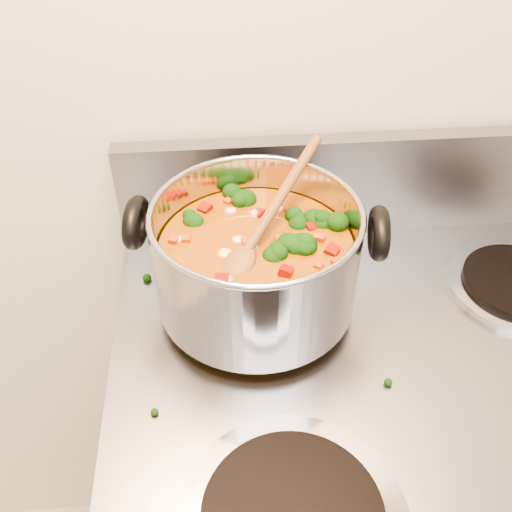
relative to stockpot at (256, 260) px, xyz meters
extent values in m
cube|color=gray|center=(0.19, 0.16, 0.00)|extent=(0.76, 0.03, 0.16)
cylinder|color=#A5A5AD|center=(0.01, 0.00, -0.08)|extent=(0.19, 0.19, 0.01)
cylinder|color=black|center=(0.01, 0.00, -0.07)|extent=(0.15, 0.15, 0.01)
cylinder|color=#ADADB5|center=(0.00, 0.00, 0.00)|extent=(0.26, 0.26, 0.14)
torus|color=#ADADB5|center=(0.00, 0.00, 0.07)|extent=(0.26, 0.26, 0.01)
cylinder|color=brown|center=(0.00, 0.00, -0.02)|extent=(0.24, 0.24, 0.09)
torus|color=black|center=(-0.15, 0.02, 0.05)|extent=(0.03, 0.08, 0.08)
torus|color=black|center=(0.15, -0.02, 0.05)|extent=(0.03, 0.08, 0.08)
ellipsoid|color=black|center=(-0.08, -0.05, 0.03)|extent=(0.04, 0.04, 0.03)
ellipsoid|color=black|center=(-0.07, 0.02, 0.03)|extent=(0.04, 0.04, 0.03)
ellipsoid|color=black|center=(-0.05, 0.09, 0.03)|extent=(0.04, 0.04, 0.03)
ellipsoid|color=black|center=(0.03, 0.04, 0.03)|extent=(0.04, 0.04, 0.03)
ellipsoid|color=black|center=(0.10, -0.03, 0.03)|extent=(0.04, 0.04, 0.03)
ellipsoid|color=black|center=(0.08, -0.01, 0.03)|extent=(0.04, 0.04, 0.03)
ellipsoid|color=black|center=(-0.02, -0.01, 0.03)|extent=(0.04, 0.04, 0.03)
ellipsoid|color=black|center=(0.07, -0.02, 0.03)|extent=(0.04, 0.04, 0.03)
ellipsoid|color=black|center=(0.00, -0.06, 0.03)|extent=(0.04, 0.04, 0.03)
ellipsoid|color=maroon|center=(0.07, 0.08, 0.03)|extent=(0.01, 0.01, 0.01)
ellipsoid|color=maroon|center=(0.04, -0.04, 0.03)|extent=(0.01, 0.01, 0.01)
ellipsoid|color=maroon|center=(0.06, 0.01, 0.03)|extent=(0.01, 0.01, 0.01)
ellipsoid|color=maroon|center=(0.06, -0.07, 0.03)|extent=(0.01, 0.01, 0.01)
ellipsoid|color=maroon|center=(0.07, 0.07, 0.03)|extent=(0.01, 0.01, 0.01)
ellipsoid|color=maroon|center=(0.09, -0.04, 0.03)|extent=(0.01, 0.01, 0.01)
ellipsoid|color=maroon|center=(0.04, 0.04, 0.03)|extent=(0.01, 0.01, 0.01)
ellipsoid|color=maroon|center=(0.03, -0.10, 0.03)|extent=(0.01, 0.01, 0.01)
ellipsoid|color=maroon|center=(0.08, -0.01, 0.03)|extent=(0.01, 0.01, 0.01)
ellipsoid|color=maroon|center=(0.06, -0.01, 0.03)|extent=(0.01, 0.01, 0.01)
ellipsoid|color=#AD3809|center=(-0.03, -0.02, 0.03)|extent=(0.01, 0.01, 0.01)
ellipsoid|color=#AD3809|center=(-0.01, 0.06, 0.03)|extent=(0.01, 0.01, 0.01)
ellipsoid|color=#AD3809|center=(0.07, -0.04, 0.03)|extent=(0.01, 0.01, 0.01)
ellipsoid|color=#AD3809|center=(-0.06, -0.08, 0.03)|extent=(0.01, 0.01, 0.01)
ellipsoid|color=#AD3809|center=(-0.06, -0.06, 0.03)|extent=(0.01, 0.01, 0.01)
ellipsoid|color=#AD3809|center=(0.07, 0.08, 0.03)|extent=(0.01, 0.01, 0.01)
ellipsoid|color=#AD3809|center=(0.01, 0.04, 0.03)|extent=(0.01, 0.01, 0.01)
ellipsoid|color=#AD3809|center=(0.08, -0.03, 0.03)|extent=(0.01, 0.01, 0.01)
ellipsoid|color=#AD3809|center=(0.01, 0.04, 0.03)|extent=(0.01, 0.01, 0.01)
ellipsoid|color=#AD3809|center=(0.02, 0.04, 0.03)|extent=(0.01, 0.01, 0.01)
ellipsoid|color=beige|center=(0.03, -0.07, 0.03)|extent=(0.02, 0.02, 0.01)
ellipsoid|color=beige|center=(0.07, 0.02, 0.03)|extent=(0.02, 0.02, 0.01)
ellipsoid|color=beige|center=(-0.05, 0.02, 0.03)|extent=(0.02, 0.02, 0.01)
ellipsoid|color=beige|center=(0.02, -0.03, 0.03)|extent=(0.02, 0.02, 0.01)
ellipsoid|color=beige|center=(-0.02, 0.05, 0.03)|extent=(0.02, 0.02, 0.01)
ellipsoid|color=beige|center=(-0.07, 0.07, 0.03)|extent=(0.02, 0.02, 0.01)
ellipsoid|color=beige|center=(-0.07, -0.01, 0.03)|extent=(0.02, 0.02, 0.01)
ellipsoid|color=beige|center=(0.06, 0.03, 0.03)|extent=(0.02, 0.02, 0.01)
ellipsoid|color=beige|center=(0.08, -0.03, 0.03)|extent=(0.02, 0.02, 0.01)
ellipsoid|color=brown|center=(-0.03, -0.04, 0.02)|extent=(0.07, 0.08, 0.03)
cylinder|color=brown|center=(0.03, 0.05, 0.06)|extent=(0.13, 0.18, 0.08)
ellipsoid|color=black|center=(-0.15, -0.05, -0.08)|extent=(0.01, 0.01, 0.01)
ellipsoid|color=black|center=(0.06, -0.17, -0.08)|extent=(0.01, 0.01, 0.01)
ellipsoid|color=black|center=(0.01, 0.14, -0.08)|extent=(0.01, 0.01, 0.01)
ellipsoid|color=black|center=(0.14, 0.06, -0.08)|extent=(0.01, 0.01, 0.01)
ellipsoid|color=black|center=(0.15, -0.13, -0.08)|extent=(0.01, 0.01, 0.01)
camera|label=1|loc=(-0.05, -0.54, 0.48)|focal=40.00mm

